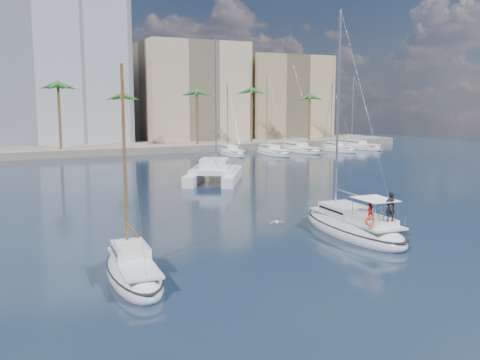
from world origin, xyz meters
TOP-DOWN VIEW (x-y plane):
  - ground at (0.00, 0.00)m, footprint 160.00×160.00m
  - quay at (0.00, 61.00)m, footprint 120.00×14.00m
  - building_modern at (-12.00, 73.00)m, footprint 42.00×16.00m
  - building_beige at (22.00, 70.00)m, footprint 20.00×14.00m
  - building_tan_right at (42.00, 68.00)m, footprint 18.00×12.00m
  - palm_centre at (0.00, 57.00)m, footprint 3.60×3.60m
  - palm_right at (34.00, 57.00)m, footprint 3.60×3.60m
  - main_sloop at (5.31, -3.16)m, footprint 4.02×10.65m
  - small_sloop at (-10.15, -5.73)m, footprint 3.08×7.97m
  - catamaran at (6.33, 22.38)m, footprint 9.89×11.64m
  - seagull at (1.69, 0.66)m, footprint 1.09×0.47m
  - moored_yacht_a at (20.00, 47.00)m, footprint 3.37×9.52m
  - moored_yacht_b at (26.50, 45.00)m, footprint 3.32×10.83m
  - moored_yacht_c at (33.00, 47.00)m, footprint 3.98×12.33m
  - moored_yacht_d at (39.50, 45.00)m, footprint 3.52×9.55m
  - moored_yacht_e at (46.00, 47.00)m, footprint 4.61×11.11m

SIDE VIEW (x-z plane):
  - ground at x=0.00m, z-range 0.00..0.00m
  - moored_yacht_a at x=20.00m, z-range -5.95..5.95m
  - moored_yacht_b at x=26.50m, z-range -6.86..6.86m
  - moored_yacht_c at x=33.00m, z-range -7.77..7.77m
  - moored_yacht_d at x=39.50m, z-range -5.95..5.95m
  - moored_yacht_e at x=46.00m, z-range -6.86..6.86m
  - seagull at x=1.69m, z-range 0.30..0.50m
  - small_sloop at x=-10.15m, z-range -5.19..6.02m
  - main_sloop at x=5.31m, z-range -7.26..8.26m
  - quay at x=0.00m, z-range 0.00..1.20m
  - catamaran at x=6.33m, z-range -6.61..8.82m
  - building_tan_right at x=42.00m, z-range 0.00..18.00m
  - building_beige at x=22.00m, z-range 0.00..20.00m
  - palm_centre at x=0.00m, z-range 4.13..16.43m
  - palm_right at x=34.00m, z-range 4.13..16.43m
  - building_modern at x=-12.00m, z-range 0.00..28.00m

